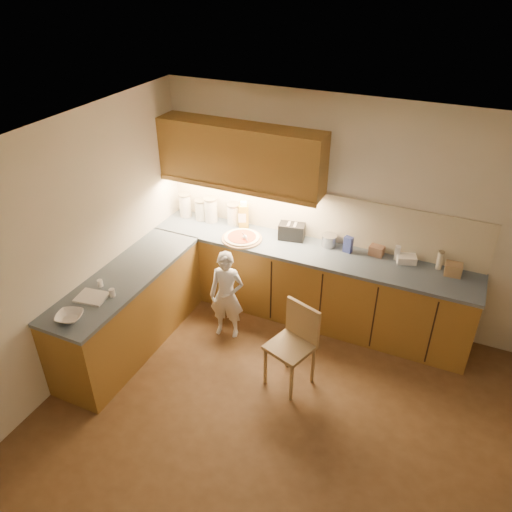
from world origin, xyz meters
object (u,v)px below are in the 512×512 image
child (227,295)px  toaster (292,231)px  pizza_on_board (242,238)px  wooden_chair (295,340)px  oil_jug (244,216)px

child → toaster: 1.07m
pizza_on_board → child: (0.09, -0.59, -0.41)m
wooden_chair → toaster: 1.41m
pizza_on_board → wooden_chair: pizza_on_board is taller
pizza_on_board → child: 0.72m
oil_jug → toaster: size_ratio=1.08×
pizza_on_board → toaster: bearing=26.7°
pizza_on_board → wooden_chair: 1.47m
wooden_chair → oil_jug: 1.78m
child → toaster: bearing=51.9°
oil_jug → wooden_chair: bearing=-47.2°
oil_jug → toaster: (0.63, -0.02, -0.06)m
pizza_on_board → toaster: 0.59m
toaster → pizza_on_board: bearing=-163.4°
pizza_on_board → child: size_ratio=0.44×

